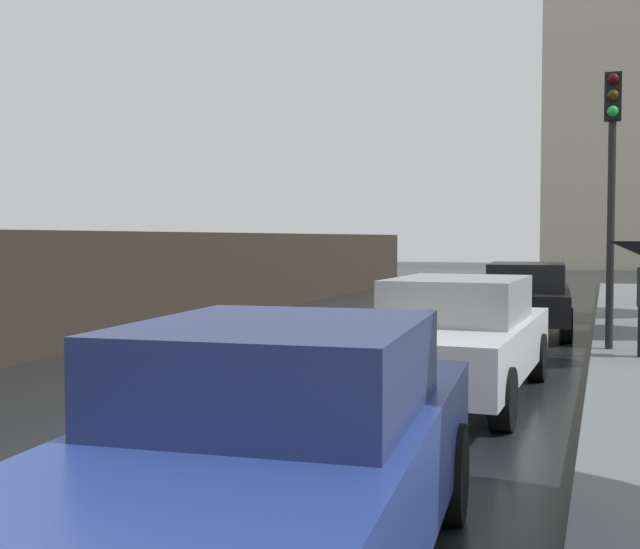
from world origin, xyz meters
TOP-DOWN VIEW (x-y plane):
  - car_blue_near_kerb at (2.57, 0.47)m, footprint 2.00×4.31m
  - car_white_mid_road at (2.52, 6.21)m, footprint 1.88×4.60m
  - car_black_far_ahead at (2.70, 13.27)m, footprint 1.94×4.48m
  - traffic_light at (4.26, 10.24)m, footprint 0.26×0.39m

SIDE VIEW (x-z plane):
  - car_black_far_ahead at x=2.70m, z-range 0.03..1.45m
  - car_white_mid_road at x=2.52m, z-range 0.02..1.47m
  - car_blue_near_kerb at x=2.57m, z-range 0.02..1.50m
  - traffic_light at x=4.26m, z-range 0.99..5.39m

